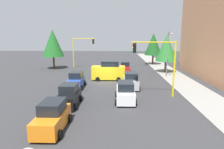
{
  "coord_description": "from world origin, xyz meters",
  "views": [
    {
      "loc": [
        26.25,
        1.66,
        6.29
      ],
      "look_at": [
        0.09,
        0.87,
        1.2
      ],
      "focal_mm": 31.54,
      "sensor_mm": 36.0,
      "label": 1
    }
  ],
  "objects": [
    {
      "name": "tree_roadside_mid",
      "position": [
        -8.0,
        10.0,
        4.35
      ],
      "size": [
        3.65,
        3.65,
        6.64
      ],
      "color": "brown",
      "rests_on": "ground"
    },
    {
      "name": "car_black",
      "position": [
        8.95,
        -2.83,
        0.9
      ],
      "size": [
        3.84,
        1.95,
        1.98
      ],
      "color": "black",
      "rests_on": "ground"
    },
    {
      "name": "car_blue",
      "position": [
        2.66,
        -3.49,
        0.9
      ],
      "size": [
        3.83,
        1.97,
        1.98
      ],
      "color": "blue",
      "rests_on": "ground"
    },
    {
      "name": "traffic_signal_far_right",
      "position": [
        -14.0,
        -5.75,
        4.22
      ],
      "size": [
        0.36,
        4.59,
        5.99
      ],
      "color": "yellow",
      "rests_on": "ground"
    },
    {
      "name": "car_red",
      "position": [
        -7.98,
        2.93,
        0.9
      ],
      "size": [
        4.0,
        1.93,
        1.98
      ],
      "color": "red",
      "rests_on": "ground"
    },
    {
      "name": "car_white",
      "position": [
        7.64,
        2.41,
        0.9
      ],
      "size": [
        4.12,
        2.02,
        1.98
      ],
      "color": "white",
      "rests_on": "ground"
    },
    {
      "name": "delivery_van_yellow",
      "position": [
        -2.0,
        0.32,
        1.28
      ],
      "size": [
        2.22,
        4.8,
        2.77
      ],
      "color": "yellow",
      "rests_on": "ground"
    },
    {
      "name": "car_orange",
      "position": [
        13.8,
        -2.78,
        0.9
      ],
      "size": [
        4.01,
        1.94,
        1.98
      ],
      "color": "orange",
      "rests_on": "ground"
    },
    {
      "name": "traffic_signal_near_left",
      "position": [
        6.0,
        5.72,
        4.13
      ],
      "size": [
        0.36,
        4.59,
        5.85
      ],
      "color": "yellow",
      "rests_on": "ground"
    },
    {
      "name": "car_silver",
      "position": [
        2.61,
        3.26,
        0.9
      ],
      "size": [
        4.0,
        2.06,
        1.98
      ],
      "color": "#B2B5BA",
      "rests_on": "ground"
    },
    {
      "name": "sidewalk_kerb",
      "position": [
        -5.0,
        10.5,
        0.07
      ],
      "size": [
        80.0,
        4.0,
        0.15
      ],
      "primitive_type": "cube",
      "color": "gray",
      "rests_on": "ground"
    },
    {
      "name": "tree_opposite_side",
      "position": [
        -12.0,
        -11.0,
        5.01
      ],
      "size": [
        4.18,
        4.18,
        7.64
      ],
      "color": "brown",
      "rests_on": "ground"
    },
    {
      "name": "lane_arrow_near",
      "position": [
        11.51,
        -3.0,
        0.01
      ],
      "size": [
        2.4,
        1.1,
        1.1
      ],
      "color": "silver",
      "rests_on": "ground"
    },
    {
      "name": "tree_roadside_far",
      "position": [
        -18.0,
        9.5,
        4.6
      ],
      "size": [
        3.85,
        3.85,
        7.02
      ],
      "color": "brown",
      "rests_on": "ground"
    },
    {
      "name": "street_lamp_curbside",
      "position": [
        -3.61,
        9.2,
        4.35
      ],
      "size": [
        2.15,
        0.28,
        7.0
      ],
      "color": "slate",
      "rests_on": "ground"
    },
    {
      "name": "ground_plane",
      "position": [
        0.0,
        0.0,
        0.0
      ],
      "size": [
        120.0,
        120.0,
        0.0
      ],
      "primitive_type": "plane",
      "color": "#353538"
    }
  ]
}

